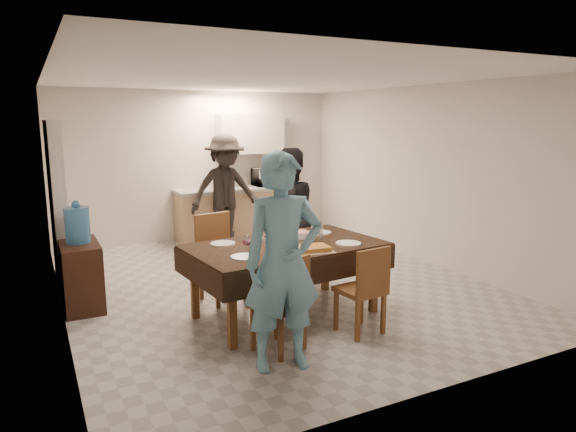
% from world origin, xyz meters
% --- Properties ---
extents(floor, '(5.00, 6.00, 0.02)m').
position_xyz_m(floor, '(0.00, 0.00, 0.00)').
color(floor, '#AFAEAA').
rests_on(floor, ground).
extents(ceiling, '(5.00, 6.00, 0.02)m').
position_xyz_m(ceiling, '(0.00, 0.00, 2.60)').
color(ceiling, white).
rests_on(ceiling, wall_back).
extents(wall_back, '(5.00, 0.02, 2.60)m').
position_xyz_m(wall_back, '(0.00, 3.00, 1.30)').
color(wall_back, beige).
rests_on(wall_back, floor).
extents(wall_front, '(5.00, 0.02, 2.60)m').
position_xyz_m(wall_front, '(0.00, -3.00, 1.30)').
color(wall_front, beige).
rests_on(wall_front, floor).
extents(wall_left, '(0.02, 6.00, 2.60)m').
position_xyz_m(wall_left, '(-2.50, 0.00, 1.30)').
color(wall_left, beige).
rests_on(wall_left, floor).
extents(wall_right, '(0.02, 6.00, 2.60)m').
position_xyz_m(wall_right, '(2.50, 0.00, 1.30)').
color(wall_right, beige).
rests_on(wall_right, floor).
extents(stub_partition, '(0.15, 1.40, 2.10)m').
position_xyz_m(stub_partition, '(-2.42, 1.20, 1.05)').
color(stub_partition, silver).
rests_on(stub_partition, floor).
extents(kitchen_base_cabinet, '(2.20, 0.60, 0.86)m').
position_xyz_m(kitchen_base_cabinet, '(0.60, 2.68, 0.43)').
color(kitchen_base_cabinet, tan).
rests_on(kitchen_base_cabinet, floor).
extents(kitchen_worktop, '(2.24, 0.64, 0.05)m').
position_xyz_m(kitchen_worktop, '(0.60, 2.68, 0.89)').
color(kitchen_worktop, '#A3A39F').
rests_on(kitchen_worktop, kitchen_base_cabinet).
extents(upper_cabinet, '(1.20, 0.34, 0.70)m').
position_xyz_m(upper_cabinet, '(0.90, 2.82, 1.85)').
color(upper_cabinet, silver).
rests_on(upper_cabinet, wall_back).
extents(dining_table, '(2.14, 1.38, 0.80)m').
position_xyz_m(dining_table, '(-0.33, -1.03, 0.76)').
color(dining_table, black).
rests_on(dining_table, floor).
extents(chair_near_left, '(0.54, 0.56, 0.49)m').
position_xyz_m(chair_near_left, '(-0.78, -1.87, 0.56)').
color(chair_near_left, brown).
rests_on(chair_near_left, floor).
extents(chair_near_right, '(0.45, 0.45, 0.49)m').
position_xyz_m(chair_near_right, '(0.12, -1.87, 0.55)').
color(chair_near_right, brown).
rests_on(chair_near_right, floor).
extents(chair_far_left, '(0.55, 0.55, 0.55)m').
position_xyz_m(chair_far_left, '(-0.78, -0.38, 0.62)').
color(chair_far_left, brown).
rests_on(chair_far_left, floor).
extents(chair_far_right, '(0.54, 0.55, 0.50)m').
position_xyz_m(chair_far_right, '(0.12, -0.37, 0.57)').
color(chair_far_right, brown).
rests_on(chair_far_right, floor).
extents(console, '(0.41, 0.81, 0.75)m').
position_xyz_m(console, '(-2.28, 0.23, 0.38)').
color(console, '#321B10').
rests_on(console, floor).
extents(water_jug, '(0.27, 0.27, 0.40)m').
position_xyz_m(water_jug, '(-2.28, 0.23, 0.95)').
color(water_jug, '#3D83BF').
rests_on(water_jug, console).
extents(wine_bottle, '(0.08, 0.08, 0.34)m').
position_xyz_m(wine_bottle, '(-0.38, -0.98, 0.97)').
color(wine_bottle, black).
rests_on(wine_bottle, dining_table).
extents(water_pitcher, '(0.12, 0.12, 0.19)m').
position_xyz_m(water_pitcher, '(0.02, -1.08, 0.89)').
color(water_pitcher, white).
rests_on(water_pitcher, dining_table).
extents(savoury_tart, '(0.45, 0.36, 0.05)m').
position_xyz_m(savoury_tart, '(-0.23, -1.41, 0.82)').
color(savoury_tart, '#B77635').
rests_on(savoury_tart, dining_table).
extents(salad_bowl, '(0.18, 0.18, 0.07)m').
position_xyz_m(salad_bowl, '(-0.03, -0.85, 0.83)').
color(salad_bowl, white).
rests_on(salad_bowl, dining_table).
extents(mushroom_dish, '(0.19, 0.19, 0.03)m').
position_xyz_m(mushroom_dish, '(-0.38, -0.75, 0.81)').
color(mushroom_dish, white).
rests_on(mushroom_dish, dining_table).
extents(wine_glass_a, '(0.09, 0.09, 0.20)m').
position_xyz_m(wine_glass_a, '(-0.88, -1.28, 0.90)').
color(wine_glass_a, white).
rests_on(wine_glass_a, dining_table).
extents(wine_glass_b, '(0.08, 0.08, 0.17)m').
position_xyz_m(wine_glass_b, '(0.22, -0.78, 0.88)').
color(wine_glass_b, white).
rests_on(wine_glass_b, dining_table).
extents(wine_glass_c, '(0.08, 0.08, 0.17)m').
position_xyz_m(wine_glass_c, '(-0.53, -0.73, 0.88)').
color(wine_glass_c, white).
rests_on(wine_glass_c, dining_table).
extents(plate_near_left, '(0.26, 0.26, 0.01)m').
position_xyz_m(plate_near_left, '(-0.93, -1.33, 0.80)').
color(plate_near_left, white).
rests_on(plate_near_left, dining_table).
extents(plate_near_right, '(0.27, 0.27, 0.02)m').
position_xyz_m(plate_near_right, '(0.27, -1.33, 0.80)').
color(plate_near_right, white).
rests_on(plate_near_right, dining_table).
extents(plate_far_left, '(0.26, 0.26, 0.02)m').
position_xyz_m(plate_far_left, '(-0.93, -0.73, 0.80)').
color(plate_far_left, white).
rests_on(plate_far_left, dining_table).
extents(plate_far_right, '(0.27, 0.27, 0.02)m').
position_xyz_m(plate_far_right, '(0.27, -0.73, 0.80)').
color(plate_far_right, white).
rests_on(plate_far_right, dining_table).
extents(microwave, '(0.58, 0.39, 0.32)m').
position_xyz_m(microwave, '(1.21, 2.68, 1.07)').
color(microwave, silver).
rests_on(microwave, kitchen_worktop).
extents(person_near, '(0.74, 0.55, 1.86)m').
position_xyz_m(person_near, '(-0.88, -2.08, 0.93)').
color(person_near, '#649AB6').
rests_on(person_near, floor).
extents(person_far, '(0.93, 0.77, 1.75)m').
position_xyz_m(person_far, '(0.22, 0.02, 0.88)').
color(person_far, black).
rests_on(person_far, floor).
extents(person_kitchen, '(1.21, 0.69, 1.87)m').
position_xyz_m(person_kitchen, '(0.19, 2.23, 0.93)').
color(person_kitchen, black).
rests_on(person_kitchen, floor).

